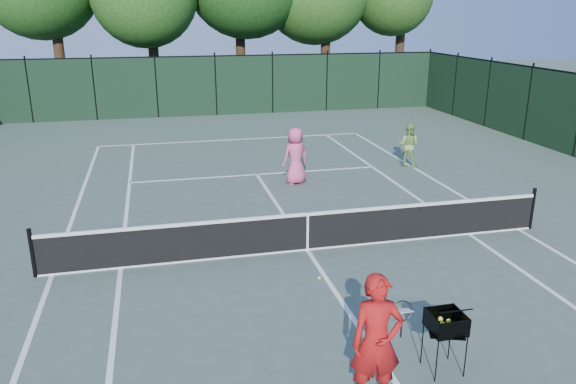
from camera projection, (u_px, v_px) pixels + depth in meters
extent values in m
plane|color=#48574B|center=(307.00, 250.00, 12.83)|extent=(90.00, 90.00, 0.00)
cube|color=white|center=(52.00, 275.00, 11.62)|extent=(0.10, 23.77, 0.01)
cube|color=white|center=(518.00, 229.00, 14.04)|extent=(0.10, 23.77, 0.01)
cube|color=white|center=(121.00, 268.00, 11.92)|extent=(0.10, 23.77, 0.01)
cube|color=white|center=(469.00, 234.00, 13.74)|extent=(0.10, 23.77, 0.01)
cube|color=white|center=(233.00, 140.00, 23.83)|extent=(10.97, 0.10, 0.01)
cube|color=white|center=(257.00, 174.00, 18.75)|extent=(8.23, 0.10, 0.01)
cube|color=white|center=(307.00, 250.00, 12.83)|extent=(0.10, 12.80, 0.01)
cube|color=black|center=(307.00, 232.00, 12.69)|extent=(11.60, 0.03, 0.85)
cube|color=white|center=(308.00, 214.00, 12.56)|extent=(11.60, 0.05, 0.07)
cube|color=white|center=(307.00, 249.00, 12.82)|extent=(11.60, 0.05, 0.04)
cube|color=white|center=(307.00, 232.00, 12.69)|extent=(0.05, 0.04, 0.91)
cylinder|color=black|center=(32.00, 253.00, 11.39)|extent=(0.09, 0.09, 1.06)
cylinder|color=black|center=(532.00, 209.00, 13.95)|extent=(0.09, 0.09, 1.06)
cube|color=black|center=(216.00, 86.00, 29.03)|extent=(24.00, 0.05, 3.00)
cylinder|color=black|center=(61.00, 65.00, 30.68)|extent=(0.56, 0.56, 4.80)
cylinder|color=black|center=(155.00, 68.00, 31.68)|extent=(0.56, 0.56, 4.30)
cylinder|color=black|center=(241.00, 59.00, 33.14)|extent=(0.56, 0.56, 5.00)
cylinder|color=black|center=(325.00, 62.00, 33.66)|extent=(0.56, 0.56, 4.60)
cylinder|color=black|center=(399.00, 61.00, 35.26)|extent=(0.56, 0.56, 4.40)
imported|color=#B21414|center=(376.00, 342.00, 7.54)|extent=(0.76, 0.55, 1.95)
cylinder|color=black|center=(401.00, 328.00, 7.92)|extent=(0.03, 0.03, 0.30)
torus|color=black|center=(402.00, 311.00, 7.84)|extent=(0.30, 0.10, 0.30)
imported|color=#E45080|center=(296.00, 156.00, 17.52)|extent=(1.02, 0.83, 1.79)
imported|color=#86B259|center=(408.00, 145.00, 19.58)|extent=(0.93, 0.90, 1.51)
cylinder|color=black|center=(437.00, 361.00, 8.18)|extent=(0.02, 0.02, 0.68)
cylinder|color=black|center=(466.00, 357.00, 8.29)|extent=(0.02, 0.02, 0.68)
cylinder|color=black|center=(422.00, 344.00, 8.61)|extent=(0.02, 0.02, 0.68)
cylinder|color=black|center=(450.00, 340.00, 8.72)|extent=(0.02, 0.02, 0.68)
cube|color=black|center=(446.00, 322.00, 8.30)|extent=(0.65, 0.65, 0.29)
sphere|color=#CBD92C|center=(446.00, 327.00, 8.33)|extent=(0.08, 0.08, 0.08)
sphere|color=#CBD92C|center=(446.00, 327.00, 8.33)|extent=(0.08, 0.08, 0.08)
sphere|color=#CBD92C|center=(446.00, 327.00, 8.33)|extent=(0.08, 0.08, 0.08)
sphere|color=#CBD92C|center=(446.00, 327.00, 8.33)|extent=(0.08, 0.08, 0.08)
sphere|color=#CBD92C|center=(446.00, 327.00, 8.33)|extent=(0.08, 0.08, 0.08)
sphere|color=#CBD92C|center=(446.00, 327.00, 8.33)|extent=(0.08, 0.08, 0.08)
sphere|color=#CBD92C|center=(446.00, 327.00, 8.33)|extent=(0.08, 0.08, 0.08)
sphere|color=#CBD92C|center=(446.00, 327.00, 8.33)|extent=(0.08, 0.08, 0.08)
sphere|color=#CBD92C|center=(446.00, 327.00, 8.33)|extent=(0.08, 0.08, 0.08)
sphere|color=#CBD92C|center=(446.00, 327.00, 8.33)|extent=(0.08, 0.08, 0.08)
sphere|color=#CBD92C|center=(446.00, 327.00, 8.33)|extent=(0.08, 0.08, 0.08)
sphere|color=#CBD92C|center=(446.00, 327.00, 8.33)|extent=(0.08, 0.08, 0.08)
sphere|color=#CBD92C|center=(446.00, 327.00, 8.33)|extent=(0.08, 0.08, 0.08)
sphere|color=#CBD92C|center=(446.00, 327.00, 8.33)|extent=(0.08, 0.08, 0.08)
sphere|color=#CBD92C|center=(446.00, 327.00, 8.33)|extent=(0.08, 0.08, 0.08)
sphere|color=#CBD92C|center=(446.00, 327.00, 8.33)|extent=(0.08, 0.08, 0.08)
sphere|color=#CBD92C|center=(446.00, 327.00, 8.33)|extent=(0.08, 0.08, 0.08)
sphere|color=#CBD92C|center=(446.00, 327.00, 8.33)|extent=(0.08, 0.08, 0.08)
sphere|color=#CBD92C|center=(446.00, 327.00, 8.33)|extent=(0.08, 0.08, 0.08)
sphere|color=yellow|center=(319.00, 278.00, 11.42)|extent=(0.07, 0.07, 0.07)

